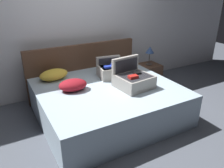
# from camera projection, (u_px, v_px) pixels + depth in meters

# --- Properties ---
(ground_plane) EXTENTS (12.00, 12.00, 0.00)m
(ground_plane) POSITION_uv_depth(u_px,v_px,m) (121.00, 128.00, 3.33)
(ground_plane) COLOR #4C515B
(back_wall) EXTENTS (8.00, 0.10, 2.60)m
(back_wall) POSITION_uv_depth(u_px,v_px,m) (75.00, 23.00, 4.13)
(back_wall) COLOR silver
(back_wall) RESTS_ON ground
(bed) EXTENTS (2.06, 1.84, 0.52)m
(bed) POSITION_uv_depth(u_px,v_px,m) (108.00, 102.00, 3.55)
(bed) COLOR #99ADBC
(bed) RESTS_ON ground
(headboard) EXTENTS (2.10, 0.08, 0.97)m
(headboard) POSITION_uv_depth(u_px,v_px,m) (84.00, 70.00, 4.23)
(headboard) COLOR #4C3323
(headboard) RESTS_ON ground
(hard_case_large) EXTENTS (0.54, 0.53, 0.43)m
(hard_case_large) POSITION_uv_depth(u_px,v_px,m) (133.00, 79.00, 3.40)
(hard_case_large) COLOR gray
(hard_case_large) RESTS_ON bed
(hard_case_medium) EXTENTS (0.48, 0.43, 0.32)m
(hard_case_medium) POSITION_uv_depth(u_px,v_px,m) (111.00, 70.00, 3.79)
(hard_case_medium) COLOR gray
(hard_case_medium) RESTS_ON bed
(pillow_near_headboard) EXTENTS (0.45, 0.34, 0.17)m
(pillow_near_headboard) POSITION_uv_depth(u_px,v_px,m) (73.00, 85.00, 3.30)
(pillow_near_headboard) COLOR maroon
(pillow_near_headboard) RESTS_ON bed
(pillow_center_head) EXTENTS (0.52, 0.39, 0.17)m
(pillow_center_head) POSITION_uv_depth(u_px,v_px,m) (54.00, 75.00, 3.68)
(pillow_center_head) COLOR gold
(pillow_center_head) RESTS_ON bed
(nightstand) EXTENTS (0.44, 0.40, 0.46)m
(nightstand) POSITION_uv_depth(u_px,v_px,m) (148.00, 75.00, 4.68)
(nightstand) COLOR #4C3323
(nightstand) RESTS_ON ground
(table_lamp) EXTENTS (0.17, 0.17, 0.37)m
(table_lamp) POSITION_uv_depth(u_px,v_px,m) (150.00, 51.00, 4.47)
(table_lamp) COLOR #3F3833
(table_lamp) RESTS_ON nightstand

